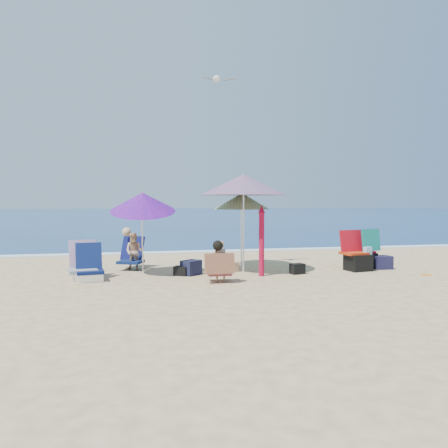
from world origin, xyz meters
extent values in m
plane|color=#D8BC84|center=(0.00, 0.00, 0.00)|extent=(120.00, 120.00, 0.00)
cube|color=navy|center=(0.00, 45.00, -0.05)|extent=(120.00, 80.00, 0.12)
cube|color=white|center=(0.00, 5.10, 0.02)|extent=(120.00, 0.50, 0.04)
cylinder|color=white|center=(0.15, 1.03, 1.03)|extent=(0.04, 0.04, 2.06)
cone|color=#DE1D5F|center=(0.16, 1.09, 1.98)|extent=(2.24, 2.24, 0.46)
cylinder|color=silver|center=(0.17, 1.15, 2.18)|extent=(0.04, 0.04, 0.12)
cylinder|color=white|center=(0.33, 1.90, 0.84)|extent=(0.04, 0.04, 1.68)
cone|color=#4E9216|center=(0.35, 1.95, 1.61)|extent=(1.65, 1.65, 0.40)
cylinder|color=white|center=(0.37, 2.00, 1.78)|extent=(0.03, 0.03, 0.11)
cylinder|color=silver|center=(-2.07, 1.32, 0.82)|extent=(0.07, 0.43, 1.59)
cone|color=#A31792|center=(-2.06, 1.14, 1.59)|extent=(1.55, 1.60, 0.74)
cylinder|color=white|center=(-2.04, 1.12, 1.77)|extent=(0.03, 0.06, 0.11)
cylinder|color=#AB0C2C|center=(0.41, 0.47, 0.69)|extent=(0.14, 0.14, 1.38)
cone|color=#AA0C2A|center=(0.45, 0.61, 1.43)|extent=(0.20, 0.20, 0.17)
cube|color=#0B1642|center=(-3.13, 0.62, 0.19)|extent=(0.57, 0.52, 0.06)
cube|color=#0C1844|center=(-3.18, 0.92, 0.47)|extent=(0.55, 0.36, 0.55)
cube|color=white|center=(-3.17, 0.68, 0.08)|extent=(0.59, 0.54, 0.17)
cube|color=#C46945|center=(-3.28, 0.74, 0.20)|extent=(0.64, 0.58, 0.07)
cube|color=#E95267|center=(-3.32, 1.12, 0.49)|extent=(0.60, 0.42, 0.59)
cube|color=silver|center=(-3.23, 0.93, 0.09)|extent=(0.66, 0.61, 0.18)
cube|color=#BB2D0D|center=(2.74, 0.77, 0.40)|extent=(0.59, 0.55, 0.06)
cube|color=#A80C18|center=(2.74, 0.97, 0.66)|extent=(0.54, 0.23, 0.53)
cube|color=black|center=(2.81, 0.71, 0.19)|extent=(0.57, 0.52, 0.38)
cube|color=#AF0C2A|center=(3.09, 1.07, 0.39)|extent=(0.59, 0.55, 0.06)
cube|color=maroon|center=(3.07, 1.28, 0.65)|extent=(0.53, 0.24, 0.52)
cube|color=black|center=(3.14, 1.06, 0.18)|extent=(0.57, 0.53, 0.37)
cube|color=#0A8368|center=(3.21, 0.85, 0.69)|extent=(0.48, 0.24, 0.52)
cube|color=#91C3E8|center=(3.03, 0.68, 0.41)|extent=(0.22, 0.16, 0.28)
imported|color=tan|center=(-0.60, 0.00, 0.41)|extent=(0.31, 0.20, 0.83)
cube|color=#430E63|center=(-0.62, 0.03, 0.17)|extent=(0.47, 0.41, 0.06)
cube|color=#380D5E|center=(-0.64, -0.15, 0.39)|extent=(0.57, 0.21, 0.42)
sphere|color=black|center=(-0.66, -0.07, 0.74)|extent=(0.20, 0.20, 0.20)
imported|color=tan|center=(-2.25, 1.87, 0.44)|extent=(0.52, 0.47, 0.87)
cube|color=#0D1F4E|center=(-2.33, 1.92, 0.19)|extent=(0.67, 0.64, 0.06)
cube|color=#0D134A|center=(-2.28, 2.31, 0.48)|extent=(0.61, 0.49, 0.56)
sphere|color=#D8B47C|center=(-2.41, 2.30, 0.87)|extent=(0.21, 0.21, 0.21)
cube|color=#161932|center=(-1.05, 0.95, 0.16)|extent=(0.50, 0.49, 0.32)
cube|color=black|center=(-1.28, 0.90, 0.10)|extent=(0.34, 0.30, 0.20)
cube|color=tan|center=(-0.07, 1.17, 0.11)|extent=(0.30, 0.26, 0.22)
cube|color=#1B1938|center=(3.50, 0.83, 0.16)|extent=(0.42, 0.32, 0.31)
cube|color=black|center=(1.26, 0.57, 0.11)|extent=(0.34, 0.27, 0.23)
cube|color=orange|center=(3.92, -0.21, 0.01)|extent=(0.21, 0.15, 0.03)
ellipsoid|color=white|center=(-0.35, 1.62, 4.43)|extent=(0.21, 0.35, 0.13)
cube|color=gray|center=(-0.49, 1.69, 4.45)|extent=(0.34, 0.14, 0.07)
cube|color=gray|center=(-0.02, 1.68, 4.45)|extent=(0.34, 0.14, 0.07)
camera|label=1|loc=(-2.39, -8.65, 1.62)|focal=35.85mm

